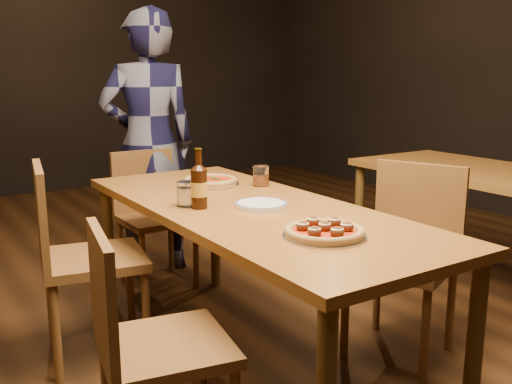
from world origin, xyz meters
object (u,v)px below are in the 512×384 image
chair_main_sw (94,257)px  plate_stack (261,205)px  chair_end (156,218)px  water_glass (187,194)px  table_main (250,221)px  chair_main_e (402,260)px  diner (149,143)px  pizza_margherita (210,181)px  pizza_meatball (325,231)px  chair_main_nw (166,345)px  beer_bottle (199,187)px  amber_glass (261,176)px

chair_main_sw → plate_stack: size_ratio=4.34×
chair_end → water_glass: chair_end is taller
chair_main_sw → water_glass: bearing=-122.5°
table_main → water_glass: 0.30m
chair_main_sw → chair_main_e: size_ratio=1.03×
chair_main_e → plate_stack: (-0.61, 0.27, 0.29)m
chair_main_sw → diner: (0.71, 1.00, 0.38)m
pizza_margherita → water_glass: size_ratio=2.75×
pizza_meatball → plate_stack: size_ratio=1.36×
chair_main_nw → beer_bottle: 0.77m
plate_stack → beer_bottle: 0.28m
table_main → chair_main_nw: bearing=-144.0°
pizza_meatball → beer_bottle: 0.66m
chair_main_sw → plate_stack: (0.59, -0.51, 0.27)m
plate_stack → water_glass: water_glass is taller
plate_stack → amber_glass: 0.48m
pizza_meatball → plate_stack: (0.06, 0.50, -0.01)m
chair_main_e → pizza_meatball: 0.77m
pizza_meatball → diner: 2.03m
beer_bottle → amber_glass: size_ratio=2.47×
table_main → beer_bottle: beer_bottle is taller
chair_end → plate_stack: bearing=-92.0°
chair_main_nw → chair_main_e: size_ratio=0.94×
chair_end → beer_bottle: size_ratio=3.46×
pizza_margherita → beer_bottle: bearing=-123.7°
plate_stack → beer_bottle: (-0.23, 0.13, 0.08)m
diner → pizza_meatball: bearing=97.2°
pizza_meatball → diner: diner is taller
pizza_margherita → diner: (0.06, 0.95, 0.10)m
water_glass → beer_bottle: bearing=-68.7°
chair_main_nw → chair_end: (0.65, 1.59, -0.00)m
table_main → amber_glass: amber_glass is taller
chair_main_nw → plate_stack: 0.81m
chair_main_nw → amber_glass: size_ratio=8.61×
chair_main_e → pizza_margherita: chair_main_e is taller
table_main → pizza_margherita: (0.08, 0.51, 0.09)m
plate_stack → amber_glass: amber_glass is taller
pizza_margherita → plate_stack: size_ratio=1.34×
table_main → chair_main_sw: bearing=141.5°
water_glass → amber_glass: size_ratio=1.06×
chair_main_e → beer_bottle: 1.00m
pizza_meatball → chair_main_nw: bearing=169.4°
pizza_margherita → amber_glass: amber_glass is taller
chair_end → diner: size_ratio=0.51×
chair_main_sw → pizza_meatball: 1.18m
table_main → chair_main_sw: (-0.57, 0.45, -0.19)m
pizza_margherita → chair_end: bearing=93.8°
chair_end → pizza_margherita: chair_end is taller
chair_main_e → pizza_meatball: chair_main_e is taller
chair_main_nw → chair_main_sw: 0.90m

